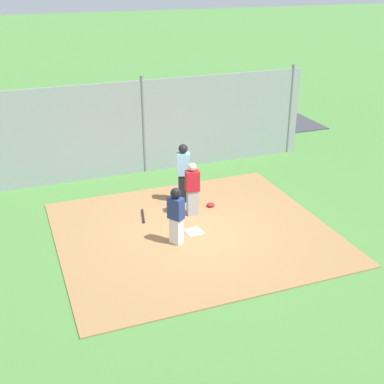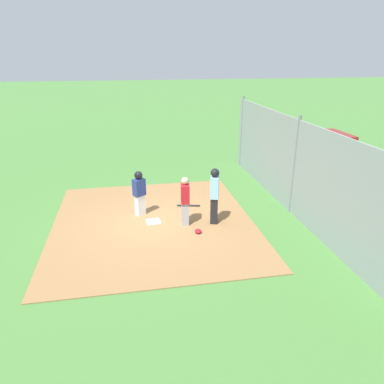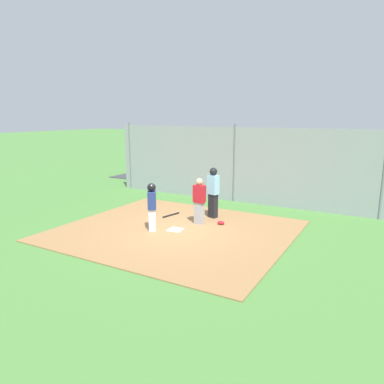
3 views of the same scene
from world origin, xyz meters
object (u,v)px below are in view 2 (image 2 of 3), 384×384
(catcher, at_px, (185,200))
(parked_car_red, at_px, (331,147))
(baseball_bat, at_px, (189,206))
(catcher_mask, at_px, (198,231))
(home_plate, at_px, (153,221))
(umpire, at_px, (214,195))
(runner, at_px, (139,191))

(catcher, xyz_separation_m, parked_car_red, (6.42, -8.84, -0.24))
(catcher, relative_size, baseball_bat, 1.92)
(catcher_mask, bearing_deg, home_plate, 51.16)
(umpire, bearing_deg, baseball_bat, -50.78)
(runner, height_order, baseball_bat, runner)
(home_plate, height_order, runner, runner)
(home_plate, relative_size, catcher_mask, 1.83)
(home_plate, distance_m, catcher, 1.33)
(home_plate, height_order, catcher, catcher)
(home_plate, bearing_deg, umpire, -101.84)
(catcher, xyz_separation_m, umpire, (-0.06, -0.93, 0.15))
(home_plate, xyz_separation_m, runner, (0.64, 0.39, 0.86))
(umpire, xyz_separation_m, baseball_bat, (1.45, 0.58, -0.95))
(baseball_bat, bearing_deg, parked_car_red, -136.78)
(home_plate, relative_size, umpire, 0.24)
(baseball_bat, xyz_separation_m, catcher_mask, (-2.08, 0.07, 0.03))
(home_plate, distance_m, baseball_bat, 1.71)
(home_plate, height_order, parked_car_red, parked_car_red)
(home_plate, relative_size, parked_car_red, 0.10)
(catcher, xyz_separation_m, catcher_mask, (-0.69, -0.28, -0.76))
(home_plate, height_order, baseball_bat, baseball_bat)
(catcher, height_order, runner, catcher)
(catcher, relative_size, parked_car_red, 0.38)
(home_plate, bearing_deg, catcher, -108.75)
(home_plate, bearing_deg, catcher_mask, -128.84)
(home_plate, xyz_separation_m, umpire, (-0.40, -1.93, 0.97))
(parked_car_red, bearing_deg, catcher_mask, -50.22)
(baseball_bat, height_order, catcher_mask, catcher_mask)
(runner, bearing_deg, catcher_mask, 11.04)
(baseball_bat, relative_size, catcher_mask, 3.44)
(baseball_bat, distance_m, catcher_mask, 2.08)
(umpire, relative_size, catcher_mask, 7.64)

